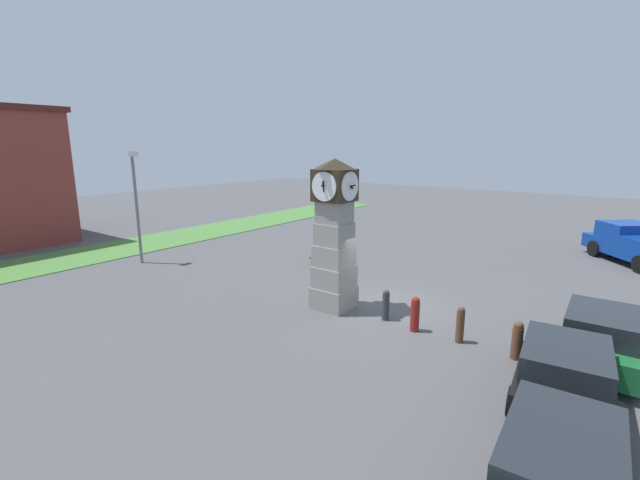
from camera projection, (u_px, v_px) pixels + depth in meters
The scene contains 13 objects.
ground_plane at pixel (386, 306), 15.15m from camera, with size 86.16×86.16×0.00m, color #4C4C4F.
clock_tower at pixel (334, 237), 14.51m from camera, with size 1.54×1.55×5.16m.
bollard_near_tower at pixel (517, 340), 11.32m from camera, with size 0.28×0.28×1.06m.
bollard_mid_row at pixel (460, 324), 12.27m from camera, with size 0.23×0.23×1.09m.
bollard_far_row at pixel (415, 314), 13.02m from camera, with size 0.27×0.27×1.10m.
bollard_end_row at pixel (386, 305), 13.86m from camera, with size 0.23×0.23×1.03m.
car_navy_sedan at pixel (560, 467), 6.54m from camera, with size 4.61×2.03×1.49m.
car_near_tower at pixel (564, 371), 9.38m from camera, with size 4.13×2.24×1.42m.
car_by_building at pixel (601, 337), 10.98m from camera, with size 3.89×1.97×1.52m.
pickup_truck at pixel (638, 245), 20.38m from camera, with size 5.25×4.90×1.85m.
bench at pixel (325, 253), 20.37m from camera, with size 1.63×0.62×0.90m.
street_lamp_near_road at pixel (136, 198), 20.06m from camera, with size 0.50×0.24×5.30m.
grass_verge_far at pixel (75, 257), 21.63m from camera, with size 51.70×4.16×0.04m, color #477A38.
Camera 1 is at (-12.82, -6.70, 5.59)m, focal length 24.00 mm.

